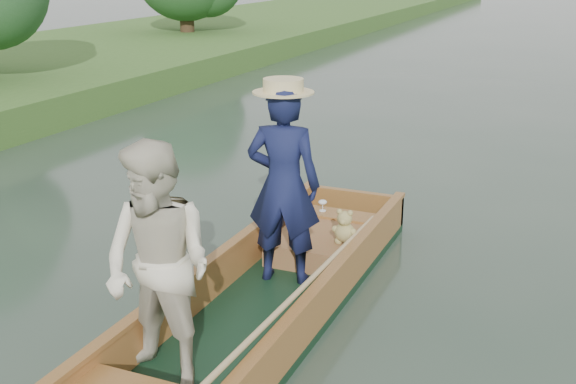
% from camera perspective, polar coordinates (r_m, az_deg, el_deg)
% --- Properties ---
extents(ground, '(120.00, 120.00, 0.00)m').
position_cam_1_polar(ground, '(6.02, -2.29, -10.29)').
color(ground, '#283D30').
rests_on(ground, ground).
extents(punt, '(1.20, 5.00, 1.88)m').
position_cam_1_polar(punt, '(5.64, -3.82, -5.26)').
color(punt, black).
rests_on(punt, ground).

